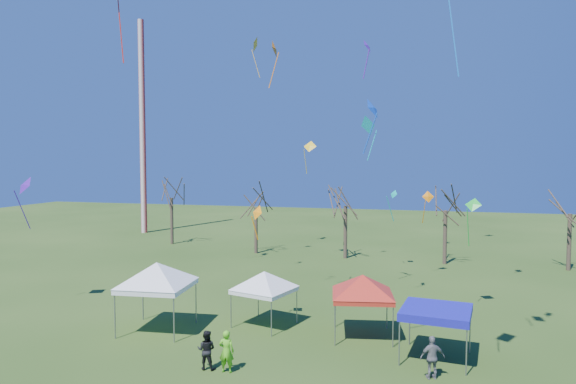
{
  "coord_description": "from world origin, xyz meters",
  "views": [
    {
      "loc": [
        4.43,
        -20.24,
        8.69
      ],
      "look_at": [
        -1.84,
        3.0,
        7.18
      ],
      "focal_mm": 32.0,
      "sensor_mm": 36.0,
      "label": 1
    }
  ],
  "objects_px": {
    "tree_2": "(346,187)",
    "person_green": "(226,351)",
    "tree_0": "(171,181)",
    "tent_red": "(363,279)",
    "tree_1": "(256,191)",
    "person_dark": "(206,350)",
    "tent_white_mid": "(264,275)",
    "person_grey": "(432,357)",
    "radio_mast": "(143,127)",
    "tree_3": "(446,191)",
    "tent_white_west": "(157,267)",
    "tree_4": "(571,194)",
    "tent_blue": "(436,312)"
  },
  "relations": [
    {
      "from": "tree_4",
      "to": "tree_2",
      "type": "bearing_deg",
      "value": 178.78
    },
    {
      "from": "tent_white_west",
      "to": "person_grey",
      "type": "height_order",
      "value": "tent_white_west"
    },
    {
      "from": "person_dark",
      "to": "tent_white_west",
      "type": "bearing_deg",
      "value": -46.47
    },
    {
      "from": "tree_4",
      "to": "tent_red",
      "type": "relative_size",
      "value": 1.98
    },
    {
      "from": "tent_white_mid",
      "to": "person_grey",
      "type": "height_order",
      "value": "tent_white_mid"
    },
    {
      "from": "tree_1",
      "to": "tree_3",
      "type": "relative_size",
      "value": 0.95
    },
    {
      "from": "tent_white_mid",
      "to": "tent_blue",
      "type": "xyz_separation_m",
      "value": [
        8.61,
        -2.4,
        -0.6
      ]
    },
    {
      "from": "person_green",
      "to": "person_dark",
      "type": "bearing_deg",
      "value": -8.03
    },
    {
      "from": "radio_mast",
      "to": "tent_red",
      "type": "relative_size",
      "value": 6.28
    },
    {
      "from": "tree_1",
      "to": "person_dark",
      "type": "xyz_separation_m",
      "value": [
        6.51,
        -25.69,
        -4.97
      ]
    },
    {
      "from": "tree_1",
      "to": "tent_red",
      "type": "relative_size",
      "value": 1.89
    },
    {
      "from": "tree_4",
      "to": "tent_red",
      "type": "height_order",
      "value": "tree_4"
    },
    {
      "from": "tree_0",
      "to": "tree_3",
      "type": "bearing_deg",
      "value": -7.08
    },
    {
      "from": "tent_white_west",
      "to": "person_green",
      "type": "relative_size",
      "value": 2.62
    },
    {
      "from": "tree_3",
      "to": "tent_blue",
      "type": "xyz_separation_m",
      "value": [
        -1.08,
        -21.49,
        -4.0
      ]
    },
    {
      "from": "tent_white_mid",
      "to": "person_dark",
      "type": "bearing_deg",
      "value": -95.76
    },
    {
      "from": "tent_blue",
      "to": "person_dark",
      "type": "xyz_separation_m",
      "value": [
        -9.21,
        -3.6,
        -1.26
      ]
    },
    {
      "from": "person_dark",
      "to": "person_green",
      "type": "bearing_deg",
      "value": 170.47
    },
    {
      "from": "tent_red",
      "to": "person_grey",
      "type": "bearing_deg",
      "value": -51.71
    },
    {
      "from": "tree_0",
      "to": "tent_red",
      "type": "distance_m",
      "value": 32.15
    },
    {
      "from": "tree_2",
      "to": "person_green",
      "type": "bearing_deg",
      "value": -92.18
    },
    {
      "from": "tent_red",
      "to": "person_dark",
      "type": "bearing_deg",
      "value": -135.8
    },
    {
      "from": "tree_3",
      "to": "person_grey",
      "type": "relative_size",
      "value": 4.59
    },
    {
      "from": "tree_2",
      "to": "tree_4",
      "type": "xyz_separation_m",
      "value": [
        17.72,
        -0.38,
        -0.23
      ]
    },
    {
      "from": "tree_1",
      "to": "person_dark",
      "type": "bearing_deg",
      "value": -75.79
    },
    {
      "from": "tree_0",
      "to": "person_green",
      "type": "distance_m",
      "value": 33.91
    },
    {
      "from": "tree_2",
      "to": "person_green",
      "type": "height_order",
      "value": "tree_2"
    },
    {
      "from": "tree_3",
      "to": "tent_white_mid",
      "type": "height_order",
      "value": "tree_3"
    },
    {
      "from": "radio_mast",
      "to": "tree_0",
      "type": "height_order",
      "value": "radio_mast"
    },
    {
      "from": "tent_white_west",
      "to": "tree_4",
      "type": "bearing_deg",
      "value": 41.4
    },
    {
      "from": "tree_0",
      "to": "tent_white_west",
      "type": "xyz_separation_m",
      "value": [
        12.16,
        -24.58,
        -3.23
      ]
    },
    {
      "from": "tent_white_west",
      "to": "tent_blue",
      "type": "xyz_separation_m",
      "value": [
        13.64,
        -0.25,
        -1.18
      ]
    },
    {
      "from": "tree_4",
      "to": "tent_white_mid",
      "type": "xyz_separation_m",
      "value": [
        -19.01,
        -19.05,
        -3.38
      ]
    },
    {
      "from": "person_green",
      "to": "tree_0",
      "type": "bearing_deg",
      "value": -62.39
    },
    {
      "from": "tree_1",
      "to": "person_grey",
      "type": "relative_size",
      "value": 4.38
    },
    {
      "from": "radio_mast",
      "to": "person_grey",
      "type": "bearing_deg",
      "value": -45.68
    },
    {
      "from": "tent_white_mid",
      "to": "person_dark",
      "type": "distance_m",
      "value": 6.31
    },
    {
      "from": "radio_mast",
      "to": "person_green",
      "type": "xyz_separation_m",
      "value": [
        24.66,
        -35.11,
        -11.63
      ]
    },
    {
      "from": "tree_3",
      "to": "person_grey",
      "type": "height_order",
      "value": "tree_3"
    },
    {
      "from": "tree_0",
      "to": "tent_red",
      "type": "bearing_deg",
      "value": -45.57
    },
    {
      "from": "tree_1",
      "to": "person_green",
      "type": "distance_m",
      "value": 27.26
    },
    {
      "from": "tent_white_mid",
      "to": "person_grey",
      "type": "xyz_separation_m",
      "value": [
        8.44,
        -4.53,
        -1.82
      ]
    },
    {
      "from": "radio_mast",
      "to": "tent_red",
      "type": "xyz_separation_m",
      "value": [
        29.51,
        -29.43,
        -9.62
      ]
    },
    {
      "from": "tree_0",
      "to": "person_dark",
      "type": "height_order",
      "value": "tree_0"
    },
    {
      "from": "tree_2",
      "to": "person_grey",
      "type": "height_order",
      "value": "tree_2"
    },
    {
      "from": "tree_3",
      "to": "tent_white_west",
      "type": "distance_m",
      "value": 25.99
    },
    {
      "from": "tree_0",
      "to": "tree_3",
      "type": "distance_m",
      "value": 27.09
    },
    {
      "from": "tent_blue",
      "to": "person_green",
      "type": "bearing_deg",
      "value": -156.16
    },
    {
      "from": "tree_1",
      "to": "tent_white_west",
      "type": "distance_m",
      "value": 22.09
    },
    {
      "from": "tent_white_west",
      "to": "tent_white_mid",
      "type": "bearing_deg",
      "value": 23.15
    }
  ]
}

